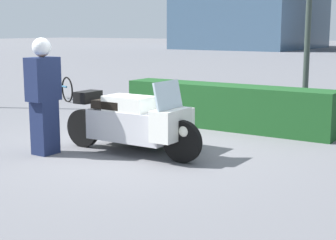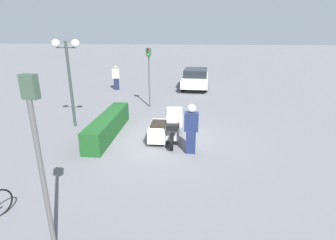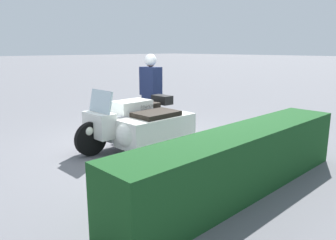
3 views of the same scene
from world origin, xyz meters
name	(u,v)px [view 1 (image 1 of 3)]	position (x,y,z in m)	size (l,w,h in m)	color
ground_plane	(139,148)	(0.00, 0.00, 0.00)	(160.00, 160.00, 0.00)	slate
police_motorcycle	(143,121)	(0.13, -0.08, 0.46)	(2.44, 1.21, 1.14)	black
officer_rider	(43,93)	(-0.97, -1.05, 0.91)	(0.29, 0.47, 1.73)	#192347
hedge_bush_curbside	(227,107)	(0.37, 2.28, 0.41)	(4.11, 0.69, 0.82)	#19471E
bicycle_parked	(60,88)	(-5.15, 3.42, 0.32)	(1.53, 0.67, 0.71)	black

